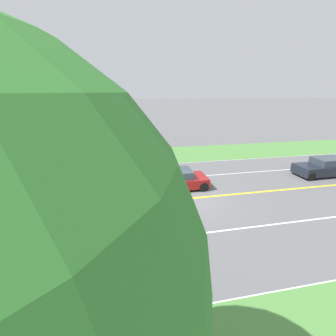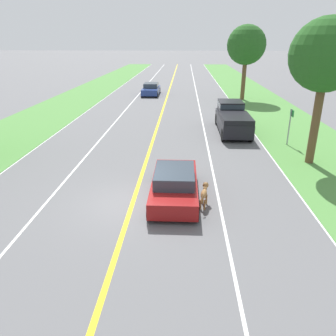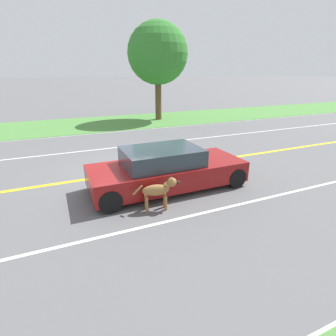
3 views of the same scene
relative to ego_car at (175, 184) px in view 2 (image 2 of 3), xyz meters
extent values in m
plane|color=#5B5B5E|center=(-1.67, -0.63, -0.60)|extent=(400.00, 400.00, 0.00)
cube|color=yellow|center=(-1.67, -0.63, -0.60)|extent=(0.18, 160.00, 0.01)
cube|color=white|center=(5.33, -0.63, -0.60)|extent=(0.14, 160.00, 0.01)
cube|color=white|center=(1.83, -0.63, -0.60)|extent=(0.10, 160.00, 0.01)
cube|color=white|center=(-5.17, -0.63, -0.60)|extent=(0.10, 160.00, 0.01)
cube|color=maroon|center=(0.00, 0.04, -0.12)|extent=(1.84, 4.69, 0.62)
cube|color=#2D3842|center=(0.00, -0.14, 0.43)|extent=(1.58, 2.25, 0.49)
cylinder|color=black|center=(0.83, 1.99, -0.29)|extent=(0.22, 0.61, 0.61)
cylinder|color=black|center=(0.83, -1.90, -0.29)|extent=(0.22, 0.61, 0.61)
cylinder|color=black|center=(-0.83, 1.99, -0.29)|extent=(0.22, 0.61, 0.61)
cylinder|color=black|center=(-0.83, -1.90, -0.29)|extent=(0.22, 0.61, 0.61)
ellipsoid|color=olive|center=(1.17, -0.79, -0.05)|extent=(0.36, 0.73, 0.30)
cylinder|color=olive|center=(1.29, -0.57, -0.40)|extent=(0.08, 0.08, 0.40)
cylinder|color=olive|center=(1.19, -1.05, -0.40)|extent=(0.08, 0.08, 0.40)
cylinder|color=olive|center=(1.14, -0.54, -0.40)|extent=(0.08, 0.08, 0.40)
cylinder|color=olive|center=(1.04, -1.02, -0.40)|extent=(0.08, 0.08, 0.40)
cylinder|color=olive|center=(1.23, -0.50, 0.07)|extent=(0.18, 0.22, 0.19)
sphere|color=olive|center=(1.25, -0.38, 0.14)|extent=(0.28, 0.28, 0.24)
ellipsoid|color=#331E14|center=(1.29, -0.22, 0.12)|extent=(0.13, 0.13, 0.09)
cone|color=brown|center=(1.32, -0.41, 0.23)|extent=(0.09, 0.09, 0.11)
cone|color=brown|center=(1.19, -0.38, 0.23)|extent=(0.09, 0.09, 0.11)
cylinder|color=olive|center=(1.07, -1.25, 0.00)|extent=(0.11, 0.27, 0.26)
cube|color=black|center=(3.79, 10.56, 0.10)|extent=(1.96, 5.74, 0.91)
cube|color=black|center=(3.79, 12.23, 0.94)|extent=(1.73, 2.17, 0.77)
cube|color=#2D3842|center=(3.79, 12.23, 1.05)|extent=(1.75, 2.19, 0.34)
cube|color=black|center=(3.79, 9.36, 0.71)|extent=(1.92, 3.26, 0.32)
cylinder|color=black|center=(4.68, 12.86, -0.19)|extent=(0.22, 0.82, 0.82)
cylinder|color=black|center=(4.68, 8.27, -0.19)|extent=(0.22, 0.82, 0.82)
cylinder|color=black|center=(2.90, 12.86, -0.19)|extent=(0.22, 0.82, 0.82)
cylinder|color=black|center=(2.90, 8.27, -0.19)|extent=(0.22, 0.82, 0.82)
cube|color=navy|center=(-3.66, 27.29, -0.10)|extent=(1.88, 4.73, 0.66)
cube|color=#2D3842|center=(-3.66, 27.48, 0.49)|extent=(1.62, 2.27, 0.52)
cylinder|color=black|center=(-4.51, 25.33, -0.29)|extent=(0.22, 0.62, 0.62)
cylinder|color=black|center=(-4.51, 29.26, -0.29)|extent=(0.22, 0.62, 0.62)
cylinder|color=black|center=(-2.81, 25.33, -0.29)|extent=(0.22, 0.62, 0.62)
cylinder|color=black|center=(-2.81, 29.26, -0.29)|extent=(0.22, 0.62, 0.62)
cylinder|color=brown|center=(7.08, 4.46, 1.57)|extent=(0.42, 0.42, 4.33)
sphere|color=#23561E|center=(7.08, 4.46, 4.88)|extent=(3.52, 3.52, 3.52)
cylinder|color=brown|center=(6.69, 24.35, 1.57)|extent=(0.44, 0.44, 4.35)
sphere|color=#23561E|center=(6.69, 24.35, 5.06)|extent=(4.02, 4.02, 4.02)
cylinder|color=gray|center=(6.80, 7.60, 0.54)|extent=(0.08, 0.08, 2.28)
cube|color=#238438|center=(6.86, 7.60, 1.43)|extent=(0.03, 0.64, 0.40)
camera|label=1|loc=(-13.40, 2.95, 5.51)|focal=24.00mm
camera|label=2|loc=(0.34, -12.34, 5.54)|focal=35.00mm
camera|label=3|loc=(6.84, -2.95, 2.77)|focal=28.00mm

